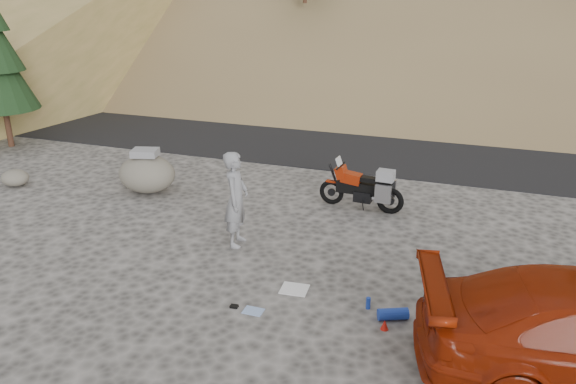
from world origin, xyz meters
name	(u,v)px	position (x,y,z in m)	size (l,w,h in m)	color
ground	(278,259)	(0.00, 0.00, 0.00)	(140.00, 140.00, 0.00)	#413F3C
road	(371,141)	(0.00, 9.00, 0.00)	(120.00, 7.00, 0.05)	black
motorcycle	(365,188)	(1.04, 3.05, 0.53)	(2.07, 0.67, 1.23)	black
man	(238,243)	(-1.02, 0.35, 0.00)	(0.72, 0.47, 1.98)	gray
boulder	(147,173)	(-4.45, 2.37, 0.50)	(1.54, 1.33, 1.13)	#5D5950
small_rock	(15,178)	(-8.01, 1.59, 0.22)	(0.91, 0.86, 0.43)	#5D5950
gear_white_cloth	(294,289)	(0.68, -1.00, 0.01)	(0.47, 0.42, 0.02)	white
gear_blue_mat	(393,314)	(2.47, -1.35, 0.10)	(0.20, 0.20, 0.49)	#1B39A5
gear_bottle	(368,303)	(2.03, -1.17, 0.10)	(0.07, 0.07, 0.21)	#1B39A5
gear_funnel	(385,325)	(2.39, -1.67, 0.08)	(0.13, 0.13, 0.16)	#B7150C
gear_glove_a	(234,306)	(-0.09, -1.88, 0.02)	(0.13, 0.09, 0.04)	black
gear_blue_cloth	(253,311)	(0.26, -1.89, 0.01)	(0.33, 0.24, 0.01)	#8FABDD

